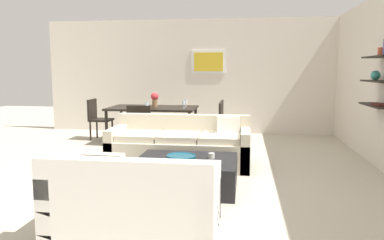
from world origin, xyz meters
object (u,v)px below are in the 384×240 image
(dining_chair_foot, at_px, (141,125))
(wine_glass_right_near, at_px, (184,103))
(decorative_bowl, at_px, (181,157))
(centerpiece_vase, at_px, (155,98))
(dining_chair_right_near, at_px, (215,122))
(sofa_beige, at_px, (181,147))
(dining_chair_left_far, at_px, (97,116))
(dining_table, at_px, (153,110))
(wine_glass_right_far, at_px, (186,102))
(loveseat_white, at_px, (135,202))
(coffee_table, at_px, (186,174))
(dining_chair_right_far, at_px, (216,119))
(wine_glass_foot, at_px, (147,104))
(candle_jar, at_px, (212,156))

(dining_chair_foot, height_order, wine_glass_right_near, wine_glass_right_near)
(decorative_bowl, relative_size, centerpiece_vase, 1.25)
(dining_chair_right_near, height_order, centerpiece_vase, centerpiece_vase)
(sofa_beige, xyz_separation_m, dining_chair_left_far, (-2.18, 1.96, 0.21))
(dining_table, xyz_separation_m, wine_glass_right_far, (0.67, 0.13, 0.17))
(dining_chair_foot, distance_m, wine_glass_right_far, 1.29)
(wine_glass_right_near, bearing_deg, loveseat_white, -87.00)
(dining_chair_right_near, bearing_deg, coffee_table, -93.20)
(dining_chair_left_far, xyz_separation_m, dining_chair_right_far, (2.60, 0.00, 0.00))
(loveseat_white, xyz_separation_m, dining_table, (-0.88, 4.24, 0.39))
(sofa_beige, height_order, loveseat_white, same)
(decorative_bowl, bearing_deg, coffee_table, 30.90)
(sofa_beige, xyz_separation_m, coffee_table, (0.27, -1.15, -0.10))
(wine_glass_right_near, bearing_deg, centerpiece_vase, 166.91)
(dining_chair_right_near, bearing_deg, wine_glass_foot, -170.18)
(coffee_table, height_order, wine_glass_foot, wine_glass_foot)
(dining_chair_right_far, bearing_deg, wine_glass_foot, -151.99)
(coffee_table, height_order, wine_glass_right_near, wine_glass_right_near)
(wine_glass_foot, bearing_deg, dining_chair_left_far, 151.99)
(dining_table, relative_size, wine_glass_foot, 12.59)
(wine_glass_right_near, bearing_deg, decorative_bowl, -81.32)
(loveseat_white, height_order, wine_glass_right_near, wine_glass_right_near)
(wine_glass_right_far, bearing_deg, sofa_beige, -83.36)
(loveseat_white, relative_size, candle_jar, 18.77)
(dining_chair_foot, bearing_deg, wine_glass_right_near, 50.07)
(sofa_beige, xyz_separation_m, loveseat_white, (-0.00, -2.52, 0.00))
(decorative_bowl, xyz_separation_m, dining_chair_left_far, (-2.39, 3.14, 0.09))
(dining_table, distance_m, wine_glass_right_far, 0.70)
(loveseat_white, bearing_deg, wine_glass_foot, 103.13)
(wine_glass_right_far, bearing_deg, centerpiece_vase, -169.91)
(candle_jar, bearing_deg, coffee_table, -161.75)
(dining_chair_right_near, relative_size, dining_chair_foot, 1.00)
(loveseat_white, distance_m, candle_jar, 1.59)
(dining_table, relative_size, dining_chair_foot, 2.03)
(dining_chair_left_far, bearing_deg, candle_jar, -47.34)
(loveseat_white, height_order, dining_chair_right_near, dining_chair_right_near)
(loveseat_white, distance_m, dining_chair_right_near, 4.03)
(decorative_bowl, relative_size, dining_chair_left_far, 0.43)
(dining_chair_left_far, bearing_deg, dining_chair_right_far, 0.00)
(dining_chair_right_near, relative_size, wine_glass_right_far, 5.74)
(loveseat_white, xyz_separation_m, centerpiece_vase, (-0.84, 4.26, 0.63))
(decorative_bowl, distance_m, dining_chair_foot, 2.27)
(dining_table, bearing_deg, candle_jar, -62.08)
(coffee_table, distance_m, dining_chair_foot, 2.29)
(loveseat_white, distance_m, coffee_table, 1.40)
(decorative_bowl, distance_m, centerpiece_vase, 3.15)
(wine_glass_right_near, bearing_deg, dining_chair_right_far, 29.74)
(dining_chair_right_far, bearing_deg, decorative_bowl, -93.78)
(dining_chair_left_far, distance_m, wine_glass_right_near, 2.03)
(loveseat_white, distance_m, dining_chair_right_far, 4.50)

